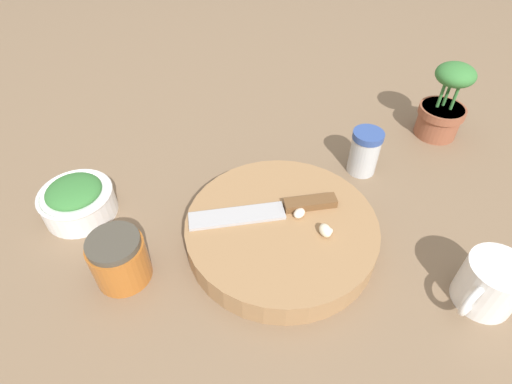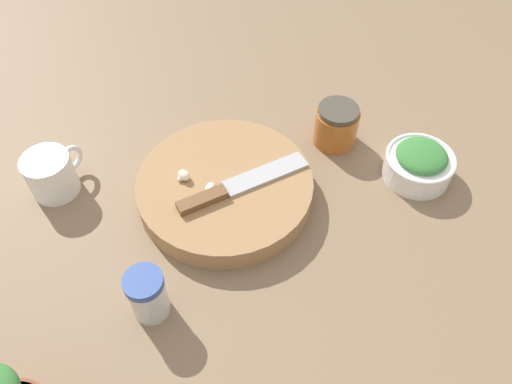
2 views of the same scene
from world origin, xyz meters
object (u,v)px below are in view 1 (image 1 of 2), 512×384
(chef_knife, at_px, (273,211))
(spice_jar, at_px, (365,152))
(garlic_cloves, at_px, (317,225))
(herb_bowl, at_px, (77,200))
(honey_jar, at_px, (119,259))
(potted_herb, at_px, (444,107))
(coffee_mug, at_px, (489,284))
(cutting_board, at_px, (281,231))

(chef_knife, distance_m, spice_jar, 0.22)
(chef_knife, height_order, garlic_cloves, garlic_cloves)
(chef_knife, xyz_separation_m, herb_bowl, (-0.31, -0.02, -0.01))
(honey_jar, bearing_deg, chef_knife, 33.06)
(potted_herb, bearing_deg, chef_knife, -131.06)
(spice_jar, height_order, coffee_mug, spice_jar)
(herb_bowl, bearing_deg, garlic_cloves, 1.01)
(honey_jar, bearing_deg, herb_bowl, 140.63)
(cutting_board, bearing_deg, chef_knife, 135.82)
(chef_knife, height_order, honey_jar, honey_jar)
(coffee_mug, relative_size, potted_herb, 0.61)
(herb_bowl, relative_size, spice_jar, 1.40)
(garlic_cloves, bearing_deg, potted_herb, 58.05)
(herb_bowl, xyz_separation_m, honey_jar, (0.12, -0.10, 0.01))
(garlic_cloves, xyz_separation_m, honey_jar, (-0.26, -0.11, -0.01))
(cutting_board, bearing_deg, garlic_cloves, -2.38)
(potted_herb, bearing_deg, cutting_board, -128.00)
(cutting_board, height_order, garlic_cloves, garlic_cloves)
(spice_jar, bearing_deg, potted_herb, 44.96)
(coffee_mug, bearing_deg, spice_jar, 123.77)
(herb_bowl, distance_m, honey_jar, 0.16)
(garlic_cloves, distance_m, spice_jar, 0.21)
(herb_bowl, bearing_deg, spice_jar, 24.23)
(garlic_cloves, height_order, herb_bowl, herb_bowl)
(herb_bowl, bearing_deg, coffee_mug, -3.81)
(potted_herb, bearing_deg, herb_bowl, -149.68)
(garlic_cloves, height_order, potted_herb, potted_herb)
(garlic_cloves, relative_size, honey_jar, 0.85)
(cutting_board, relative_size, herb_bowl, 2.46)
(honey_jar, bearing_deg, garlic_cloves, 22.27)
(chef_knife, relative_size, garlic_cloves, 3.34)
(honey_jar, height_order, potted_herb, potted_herb)
(chef_knife, bearing_deg, coffee_mug, -123.57)
(chef_knife, height_order, herb_bowl, herb_bowl)
(garlic_cloves, xyz_separation_m, coffee_mug, (0.23, -0.05, -0.01))
(herb_bowl, distance_m, coffee_mug, 0.61)
(honey_jar, relative_size, potted_herb, 0.51)
(herb_bowl, height_order, honey_jar, honey_jar)
(cutting_board, distance_m, potted_herb, 0.43)
(cutting_board, bearing_deg, herb_bowl, -178.46)
(chef_knife, distance_m, coffee_mug, 0.30)
(honey_jar, xyz_separation_m, potted_herb, (0.47, 0.45, 0.03))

